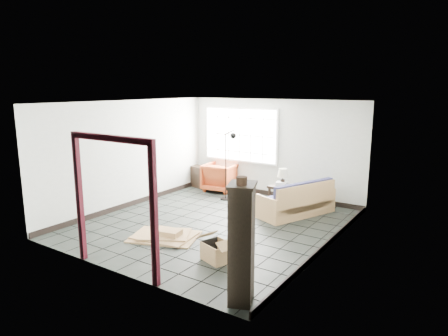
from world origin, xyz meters
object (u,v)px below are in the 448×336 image
Objects in this scene: futon_sofa at (298,203)px; armchair at (221,176)px; side_table at (280,189)px; tall_shelf at (242,243)px.

armchair is at bearing -174.49° from futon_sofa.
futon_sofa is 0.77m from side_table.
armchair is 2.13m from side_table.
tall_shelf is at bearing 120.10° from armchair.
tall_shelf is at bearing -54.81° from futon_sofa.
armchair reaches higher than futon_sofa.
futon_sofa is 1.18× the size of tall_shelf.
tall_shelf is (0.88, -3.96, 0.56)m from futon_sofa.
tall_shelf is at bearing -70.70° from side_table.
side_table is at bearing 161.22° from armchair.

